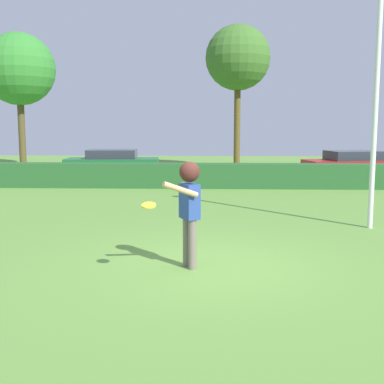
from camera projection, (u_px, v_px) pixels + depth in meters
name	position (u px, v px, depth m)	size (l,w,h in m)	color
ground_plane	(207.00, 267.00, 8.45)	(60.00, 60.00, 0.00)	#62933C
person	(189.00, 200.00, 8.25)	(0.61, 0.78, 1.79)	slate
frisbee	(149.00, 205.00, 7.66)	(0.22, 0.22, 0.08)	yellow
lamppost	(377.00, 80.00, 11.18)	(0.24, 0.24, 6.11)	silver
hedge_row	(210.00, 176.00, 18.96)	(21.82, 0.90, 0.92)	#275B2A
parked_car_green	(112.00, 162.00, 22.87)	(4.31, 2.04, 1.25)	#1E6633
parked_car_red	(353.00, 164.00, 21.83)	(4.45, 2.50, 1.25)	#B21E1E
maple_tree	(19.00, 70.00, 27.18)	(3.93, 3.93, 7.35)	brown
oak_tree	(238.00, 58.00, 26.28)	(3.43, 3.43, 7.61)	brown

